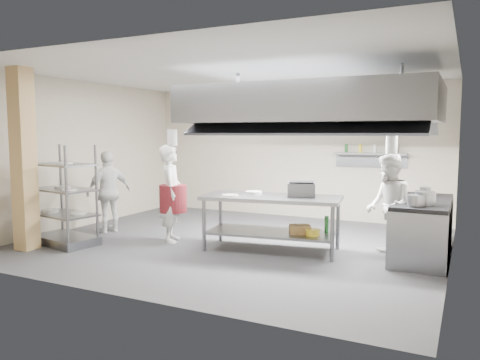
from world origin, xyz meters
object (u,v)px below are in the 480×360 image
at_px(chef_line, 388,206).
at_px(stockpot, 425,198).
at_px(griddle, 301,190).
at_px(chef_head, 171,194).
at_px(chef_plating, 109,192).
at_px(cooking_range, 423,230).
at_px(pass_rack, 64,195).
at_px(island, 271,223).

xyz_separation_m(chef_line, stockpot, (0.54, -0.20, 0.18)).
distance_m(chef_line, griddle, 1.38).
xyz_separation_m(chef_head, chef_plating, (-1.56, 0.14, -0.07)).
height_order(cooking_range, chef_line, chef_line).
relative_size(chef_line, chef_plating, 1.02).
bearing_deg(stockpot, pass_rack, -166.99).
xyz_separation_m(chef_line, griddle, (-1.35, -0.15, 0.20)).
bearing_deg(chef_plating, stockpot, 110.09).
height_order(griddle, stockpot, griddle).
relative_size(island, pass_rack, 1.29).
distance_m(pass_rack, chef_head, 1.85).
bearing_deg(griddle, pass_rack, -178.82).
distance_m(pass_rack, chef_plating, 1.13).
xyz_separation_m(island, chef_line, (1.80, 0.34, 0.36)).
distance_m(cooking_range, chef_line, 0.71).
bearing_deg(island, pass_rack, -169.00).
distance_m(pass_rack, chef_line, 5.42).
bearing_deg(chef_plating, griddle, 111.77).
relative_size(cooking_range, chef_line, 1.23).
relative_size(cooking_range, stockpot, 7.06).
height_order(island, chef_head, chef_head).
bearing_deg(island, stockpot, -4.74).
bearing_deg(stockpot, chef_plating, -178.02).
bearing_deg(pass_rack, chef_head, 42.99).
bearing_deg(pass_rack, island, 29.70).
relative_size(chef_head, chef_plating, 1.08).
bearing_deg(stockpot, griddle, 178.56).
height_order(cooking_range, chef_head, chef_head).
height_order(chef_plating, griddle, chef_plating).
height_order(chef_line, chef_plating, chef_line).
relative_size(island, chef_head, 1.30).
bearing_deg(island, griddle, 14.78).
bearing_deg(pass_rack, chef_line, 26.80).
height_order(chef_line, griddle, chef_line).
distance_m(pass_rack, cooking_range, 6.00).
height_order(island, cooking_range, island).
distance_m(chef_head, chef_plating, 1.56).
height_order(island, chef_line, chef_line).
relative_size(pass_rack, griddle, 3.92).
relative_size(cooking_range, chef_plating, 1.25).
bearing_deg(cooking_range, island, -163.51).
bearing_deg(stockpot, island, -176.53).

